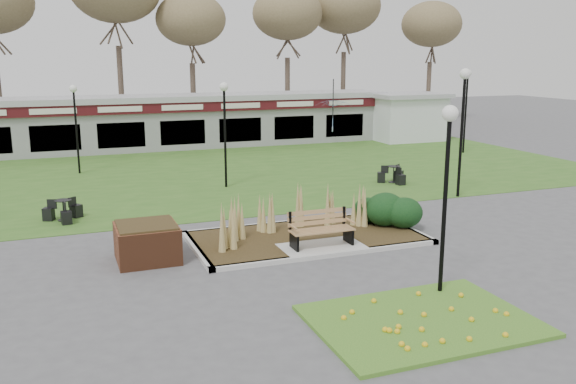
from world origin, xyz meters
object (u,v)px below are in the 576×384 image
object	(u,v)px
brick_planter	(147,242)
bistro_set_c	(393,177)
lamp_post_far_right	(467,93)
bistro_set_b	(64,214)
patio_umbrella	(333,115)
lamp_post_near_left	(447,159)
park_bench	(320,228)
food_pavilion	(177,121)
lamp_post_far_left	(75,109)
car_black	(25,134)
lamp_post_mid_right	(463,104)
service_hut	(407,116)
lamp_post_mid_left	(224,111)

from	to	relation	value
brick_planter	bistro_set_c	size ratio (longest dim) A/B	1.19
lamp_post_far_right	bistro_set_b	xyz separation A→B (m)	(-19.96, -6.90, -2.92)
patio_umbrella	lamp_post_near_left	bearing A→B (deg)	-109.05
park_bench	bistro_set_c	distance (m)	9.28
brick_planter	bistro_set_b	world-z (taller)	brick_planter
lamp_post_near_left	bistro_set_b	size ratio (longest dim) A/B	3.33
brick_planter	patio_umbrella	size ratio (longest dim) A/B	0.56
food_pavilion	bistro_set_c	distance (m)	14.34
lamp_post_far_left	bistro_set_b	xyz separation A→B (m)	(-0.78, -8.03, -2.55)
car_black	park_bench	bearing A→B (deg)	-174.41
park_bench	lamp_post_far_left	bearing A→B (deg)	112.28
food_pavilion	car_black	xyz separation A→B (m)	(-8.00, 3.68, -0.80)
lamp_post_near_left	car_black	bearing A→B (deg)	108.66
brick_planter	lamp_post_far_left	bearing A→B (deg)	95.02
food_pavilion	car_black	distance (m)	8.84
patio_umbrella	food_pavilion	bearing A→B (deg)	167.12
park_bench	lamp_post_far_right	size ratio (longest dim) A/B	0.39
brick_planter	food_pavilion	size ratio (longest dim) A/B	0.06
food_pavilion	lamp_post_far_right	xyz separation A→B (m)	(13.67, -7.38, 1.68)
lamp_post_near_left	car_black	world-z (taller)	lamp_post_near_left
lamp_post_mid_right	car_black	size ratio (longest dim) A/B	1.12
park_bench	service_hut	xyz separation A→B (m)	(13.50, 17.75, 0.86)
lamp_post_near_left	lamp_post_mid_right	size ratio (longest dim) A/B	0.88
park_bench	lamp_post_far_right	bearing A→B (deg)	42.07
bistro_set_b	car_black	bearing A→B (deg)	95.42
food_pavilion	lamp_post_mid_right	distance (m)	17.49
food_pavilion	car_black	bearing A→B (deg)	155.32
food_pavilion	lamp_post_far_left	size ratio (longest dim) A/B	6.44
food_pavilion	bistro_set_b	world-z (taller)	food_pavilion
lamp_post_near_left	lamp_post_far_left	world-z (taller)	lamp_post_near_left
lamp_post_far_left	bistro_set_c	distance (m)	13.72
service_hut	lamp_post_far_right	bearing A→B (deg)	-88.24
lamp_post_far_left	bistro_set_b	distance (m)	8.46
park_bench	lamp_post_mid_left	size ratio (longest dim) A/B	0.42
food_pavilion	lamp_post_near_left	size ratio (longest dim) A/B	6.06
lamp_post_near_left	lamp_post_mid_right	bearing A→B (deg)	51.76
lamp_post_mid_right	patio_umbrella	xyz separation A→B (m)	(1.42, 13.88, -1.69)
lamp_post_mid_left	lamp_post_far_right	size ratio (longest dim) A/B	0.94
lamp_post_near_left	lamp_post_far_right	world-z (taller)	lamp_post_far_right
car_black	lamp_post_near_left	bearing A→B (deg)	-174.63
lamp_post_near_left	brick_planter	bearing A→B (deg)	141.04
service_hut	bistro_set_b	world-z (taller)	service_hut
lamp_post_far_left	car_black	xyz separation A→B (m)	(-2.48, 9.93, -2.11)
lamp_post_mid_right	lamp_post_far_right	xyz separation A→B (m)	(6.50, 8.47, -0.20)
lamp_post_near_left	lamp_post_mid_left	bearing A→B (deg)	96.77
patio_umbrella	car_black	xyz separation A→B (m)	(-16.59, 5.64, -0.99)
lamp_post_far_left	car_black	distance (m)	10.45
lamp_post_far_left	lamp_post_far_right	bearing A→B (deg)	-3.36
park_bench	car_black	bearing A→B (deg)	108.88
lamp_post_mid_right	car_black	world-z (taller)	lamp_post_mid_right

